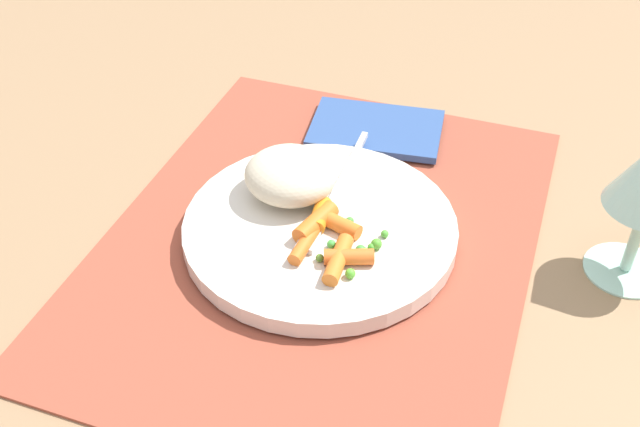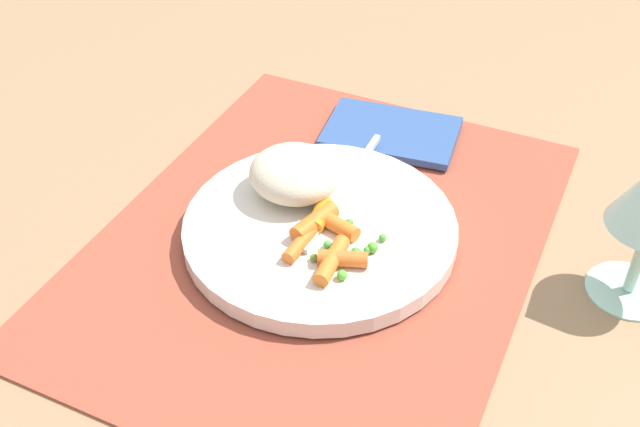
% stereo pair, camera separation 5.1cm
% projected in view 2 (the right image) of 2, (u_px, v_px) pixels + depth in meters
% --- Properties ---
extents(ground_plane, '(2.40, 2.40, 0.00)m').
position_uv_depth(ground_plane, '(320.00, 241.00, 0.72)').
color(ground_plane, '#997551').
extents(placemat, '(0.49, 0.38, 0.01)m').
position_uv_depth(placemat, '(320.00, 238.00, 0.72)').
color(placemat, '#9E4733').
rests_on(placemat, ground_plane).
extents(plate, '(0.25, 0.25, 0.02)m').
position_uv_depth(plate, '(320.00, 229.00, 0.71)').
color(plate, silver).
rests_on(plate, placemat).
extents(rice_mound, '(0.08, 0.09, 0.04)m').
position_uv_depth(rice_mound, '(295.00, 174.00, 0.73)').
color(rice_mound, beige).
rests_on(rice_mound, plate).
extents(carrot_portion, '(0.10, 0.08, 0.02)m').
position_uv_depth(carrot_portion, '(323.00, 236.00, 0.68)').
color(carrot_portion, orange).
rests_on(carrot_portion, plate).
extents(pea_scatter, '(0.08, 0.09, 0.01)m').
position_uv_depth(pea_scatter, '(346.00, 245.00, 0.68)').
color(pea_scatter, '#4D9D32').
rests_on(pea_scatter, plate).
extents(fork, '(0.19, 0.02, 0.01)m').
position_uv_depth(fork, '(333.00, 201.00, 0.73)').
color(fork, silver).
rests_on(fork, plate).
extents(napkin, '(0.11, 0.15, 0.01)m').
position_uv_depth(napkin, '(394.00, 133.00, 0.84)').
color(napkin, '#33518C').
rests_on(napkin, placemat).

